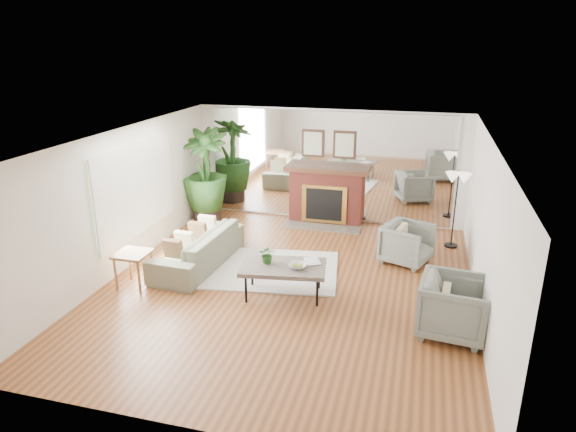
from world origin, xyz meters
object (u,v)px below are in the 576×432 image
(coffee_table, at_px, (283,268))
(side_table, at_px, (133,258))
(fireplace, at_px, (326,194))
(sofa, at_px, (198,248))
(armchair_back, at_px, (407,244))
(floor_lamp, at_px, (458,184))
(potted_ficus, at_px, (205,173))
(armchair_front, at_px, (454,307))

(coffee_table, distance_m, side_table, 2.51)
(fireplace, distance_m, sofa, 3.40)
(fireplace, distance_m, armchair_back, 2.59)
(armchair_back, bearing_deg, floor_lamp, -18.12)
(floor_lamp, bearing_deg, fireplace, 164.42)
(floor_lamp, bearing_deg, coffee_table, -132.99)
(fireplace, xyz_separation_m, sofa, (-1.80, -2.86, -0.33))
(fireplace, height_order, side_table, fireplace)
(armchair_back, distance_m, side_table, 4.84)
(armchair_back, distance_m, potted_ficus, 4.67)
(coffee_table, height_order, side_table, side_table)
(fireplace, height_order, armchair_back, fireplace)
(sofa, distance_m, armchair_front, 4.57)
(armchair_front, height_order, potted_ficus, potted_ficus)
(coffee_table, xyz_separation_m, side_table, (-2.49, -0.31, 0.02))
(fireplace, bearing_deg, potted_ficus, -166.63)
(fireplace, distance_m, armchair_front, 4.86)
(side_table, relative_size, potted_ficus, 0.29)
(fireplace, xyz_separation_m, side_table, (-2.46, -3.94, -0.15))
(floor_lamp, bearing_deg, side_table, -148.32)
(sofa, bearing_deg, potted_ficus, -157.13)
(sofa, xyz_separation_m, floor_lamp, (4.50, 2.11, 0.96))
(side_table, bearing_deg, sofa, 58.40)
(side_table, distance_m, floor_lamp, 6.12)
(coffee_table, xyz_separation_m, floor_lamp, (2.68, 2.87, 0.80))
(coffee_table, relative_size, side_table, 2.37)
(sofa, bearing_deg, floor_lamp, 118.31)
(armchair_front, distance_m, side_table, 5.07)
(sofa, bearing_deg, armchair_back, 109.69)
(sofa, distance_m, floor_lamp, 5.06)
(coffee_table, bearing_deg, potted_ficus, 131.09)
(armchair_front, bearing_deg, armchair_back, 24.03)
(armchair_back, relative_size, side_table, 1.35)
(potted_ficus, relative_size, floor_lamp, 1.39)
(armchair_back, xyz_separation_m, side_table, (-4.33, -2.16, 0.14))
(potted_ficus, bearing_deg, side_table, -87.67)
(coffee_table, bearing_deg, armchair_front, -10.36)
(coffee_table, distance_m, armchair_front, 2.62)
(fireplace, height_order, sofa, fireplace)
(fireplace, height_order, potted_ficus, potted_ficus)
(coffee_table, distance_m, floor_lamp, 4.01)
(potted_ficus, height_order, floor_lamp, potted_ficus)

